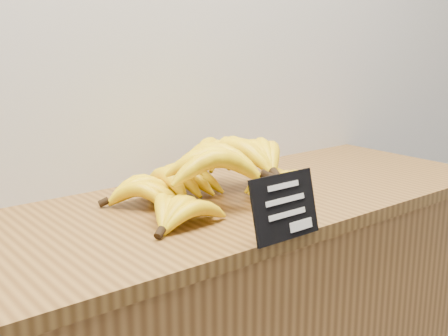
# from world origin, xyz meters

# --- Properties ---
(counter_top) EXTENTS (1.56, 0.54, 0.03)m
(counter_top) POSITION_xyz_m (0.16, 2.75, 0.92)
(counter_top) COLOR brown
(counter_top) RESTS_ON counter
(chalkboard_sign) EXTENTS (0.15, 0.04, 0.12)m
(chalkboard_sign) POSITION_xyz_m (0.13, 2.48, 0.99)
(chalkboard_sign) COLOR black
(chalkboard_sign) RESTS_ON counter_top
(banana_pile) EXTENTS (0.49, 0.39, 0.13)m
(banana_pile) POSITION_xyz_m (0.17, 2.76, 0.99)
(banana_pile) COLOR yellow
(banana_pile) RESTS_ON counter_top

